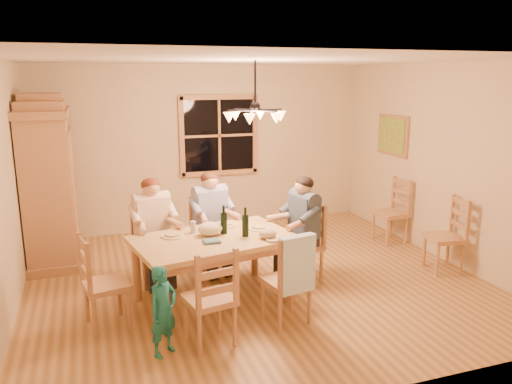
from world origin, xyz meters
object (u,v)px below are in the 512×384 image
object	(u,v)px
adult_woman	(152,218)
chair_spare_front	(443,249)
armoire	(50,186)
chair_far_left	(154,260)
dining_table	(214,246)
chair_end_right	(302,257)
adult_slate_man	(303,216)
chair_near_right	(286,294)
chair_near_left	(210,314)
chandelier	(255,115)
child	(163,311)
adult_plaid_man	(210,210)
chair_spare_back	(389,223)
wine_bottle_a	(224,220)
chair_end_left	(107,299)
wine_bottle_b	(245,222)
chair_far_right	(211,249)

from	to	relation	value
adult_woman	chair_spare_front	distance (m)	3.79
armoire	chair_far_left	size ratio (longest dim) A/B	2.32
dining_table	chair_spare_front	distance (m)	3.10
chair_far_left	chair_end_right	world-z (taller)	same
adult_slate_man	chair_near_right	bearing A→B (deg)	136.74
chair_near_left	chair_end_right	xyz separation A→B (m)	(1.46, 1.12, 0.00)
chair_near_left	armoire	bearing A→B (deg)	106.80
chandelier	child	distance (m)	2.52
adult_plaid_man	chair_spare_back	world-z (taller)	adult_plaid_man
chair_near_left	wine_bottle_a	bearing A→B (deg)	56.27
chair_near_right	chair_end_left	size ratio (longest dim) A/B	1.00
chair_near_left	wine_bottle_a	xyz separation A→B (m)	(0.42, 0.99, 0.62)
chair_far_left	wine_bottle_b	size ratio (longest dim) A/B	3.00
armoire	chair_near_left	size ratio (longest dim) A/B	2.32
armoire	chair_spare_back	bearing A→B (deg)	-9.89
dining_table	adult_slate_man	world-z (taller)	adult_slate_man
armoire	chair_end_left	size ratio (longest dim) A/B	2.32
adult_slate_man	chair_near_left	bearing A→B (deg)	116.57
chair_near_left	chair_spare_back	bearing A→B (deg)	20.57
child	chair_far_left	bearing A→B (deg)	48.79
armoire	chair_spare_back	size ratio (longest dim) A/B	2.32
adult_slate_man	chair_spare_front	xyz separation A→B (m)	(1.89, -0.32, -0.54)
dining_table	adult_slate_man	xyz separation A→B (m)	(1.19, 0.23, 0.18)
chair_end_left	wine_bottle_a	size ratio (longest dim) A/B	3.00
chair_end_left	chair_spare_back	distance (m)	4.49
wine_bottle_b	armoire	bearing A→B (deg)	135.94
armoire	adult_plaid_man	distance (m)	2.28
dining_table	chair_end_right	bearing A→B (deg)	10.88
chair_far_left	armoire	bearing A→B (deg)	-57.54
dining_table	wine_bottle_a	bearing A→B (deg)	35.35
chair_far_right	chair_end_right	bearing A→B (deg)	136.64
armoire	wine_bottle_b	distance (m)	2.99
chair_near_right	wine_bottle_a	bearing A→B (deg)	106.87
chandelier	chair_near_left	size ratio (longest dim) A/B	0.78
chair_near_right	wine_bottle_a	xyz separation A→B (m)	(-0.44, 0.83, 0.62)
adult_woman	adult_slate_man	world-z (taller)	same
dining_table	chair_near_right	distance (m)	1.00
chair_far_right	chair_spare_back	bearing A→B (deg)	174.78
chair_end_left	chair_spare_front	xyz separation A→B (m)	(4.27, 0.14, 0.00)
chandelier	adult_woman	size ratio (longest dim) A/B	0.88
chair_end_left	child	xyz separation A→B (m)	(0.47, -0.72, 0.13)
adult_plaid_man	chair_spare_front	bearing A→B (deg)	150.81
chair_far_right	chair_end_right	size ratio (longest dim) A/B	1.00
chair_end_right	adult_slate_man	size ratio (longest dim) A/B	1.13
adult_woman	wine_bottle_b	size ratio (longest dim) A/B	2.65
dining_table	chair_near_right	bearing A→B (deg)	-51.23
dining_table	adult_plaid_man	world-z (taller)	adult_plaid_man
chair_end_right	child	distance (m)	2.24
chair_far_left	chair_end_right	distance (m)	1.84
chair_end_right	wine_bottle_a	bearing A→B (deg)	85.93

